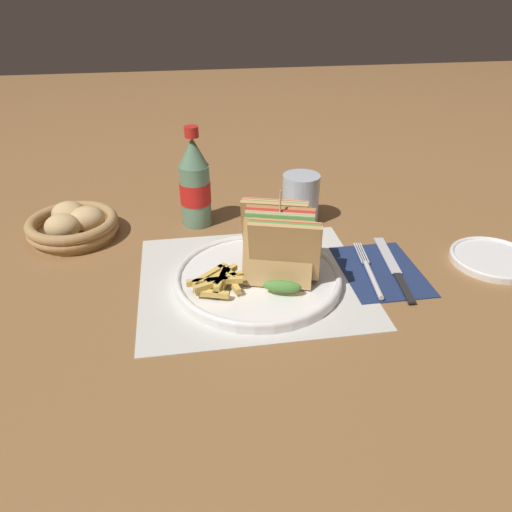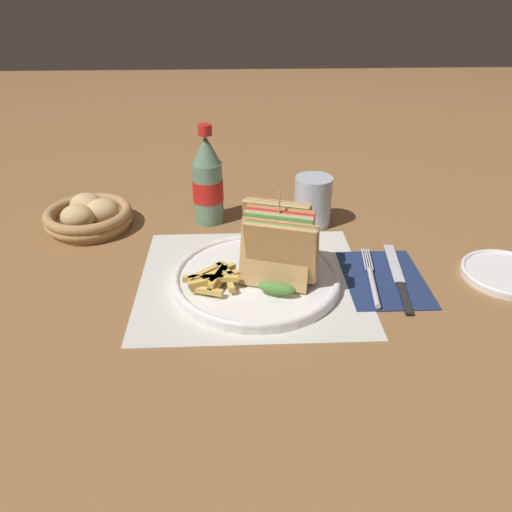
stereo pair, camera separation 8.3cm
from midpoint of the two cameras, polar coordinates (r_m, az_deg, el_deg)
The scene contains 12 objects.
ground_plane at distance 0.82m, azimuth -1.40°, elevation -4.14°, with size 4.00×4.00×0.00m, color olive.
placemat at distance 0.84m, azimuth -3.23°, elevation -2.79°, with size 0.38×0.34×0.00m.
plate_main at distance 0.83m, azimuth -2.65°, elevation -2.54°, with size 0.28×0.28×0.02m.
club_sandwich at distance 0.81m, azimuth -0.25°, elevation 1.49°, with size 0.13×0.18×0.15m.
fries_pile at distance 0.79m, azimuth -7.10°, elevation -2.85°, with size 0.10×0.08×0.02m.
napkin at distance 0.88m, azimuth 11.46°, elevation -1.69°, with size 0.13×0.18×0.00m.
fork at distance 0.86m, azimuth 10.29°, elevation -2.08°, with size 0.03×0.18×0.01m.
knife at distance 0.89m, azimuth 12.93°, elevation -1.43°, with size 0.04×0.21×0.00m.
coke_bottle_near at distance 1.01m, azimuth -9.40°, elevation 8.06°, with size 0.06×0.06×0.20m.
glass_near at distance 1.02m, azimuth 2.76°, elevation 6.15°, with size 0.07×0.07×0.10m.
bread_basket at distance 1.04m, azimuth -22.38°, elevation 3.25°, with size 0.17×0.17×0.06m.
side_saucer at distance 0.97m, azimuth 23.31°, elevation -0.34°, with size 0.15×0.15×0.01m.
Camera 1 is at (-0.13, -0.66, 0.46)m, focal length 35.00 mm.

